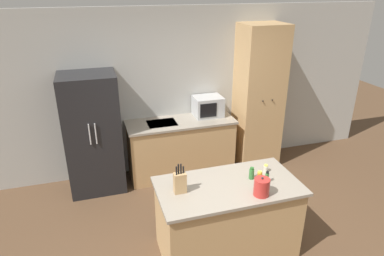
% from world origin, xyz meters
% --- Properties ---
extents(wall_back, '(7.20, 0.06, 2.60)m').
position_xyz_m(wall_back, '(0.00, 2.33, 1.30)').
color(wall_back, '#B2B2AD').
rests_on(wall_back, ground_plane).
extents(refrigerator, '(0.78, 0.66, 1.77)m').
position_xyz_m(refrigerator, '(-1.29, 1.98, 0.89)').
color(refrigerator, black).
rests_on(refrigerator, ground_plane).
extents(back_counter, '(1.69, 0.63, 0.92)m').
position_xyz_m(back_counter, '(0.03, 2.01, 0.46)').
color(back_counter, tan).
rests_on(back_counter, ground_plane).
extents(pantry_cabinet, '(0.68, 0.60, 2.34)m').
position_xyz_m(pantry_cabinet, '(1.36, 2.01, 1.17)').
color(pantry_cabinet, tan).
rests_on(pantry_cabinet, ground_plane).
extents(kitchen_island, '(1.56, 0.83, 0.89)m').
position_xyz_m(kitchen_island, '(0.07, 0.16, 0.45)').
color(kitchen_island, tan).
rests_on(kitchen_island, ground_plane).
extents(microwave, '(0.45, 0.36, 0.32)m').
position_xyz_m(microwave, '(0.51, 2.10, 1.08)').
color(microwave, '#B2B5B7').
rests_on(microwave, back_counter).
extents(knife_block, '(0.13, 0.08, 0.33)m').
position_xyz_m(knife_block, '(-0.47, 0.18, 1.01)').
color(knife_block, tan).
rests_on(knife_block, kitchen_island).
extents(spice_bottle_tall_dark, '(0.06, 0.06, 0.09)m').
position_xyz_m(spice_bottle_tall_dark, '(0.59, 0.30, 0.93)').
color(spice_bottle_tall_dark, beige).
rests_on(spice_bottle_tall_dark, kitchen_island).
extents(spice_bottle_short_red, '(0.04, 0.04, 0.14)m').
position_xyz_m(spice_bottle_short_red, '(0.49, 0.08, 0.95)').
color(spice_bottle_short_red, '#337033').
rests_on(spice_bottle_short_red, kitchen_island).
extents(spice_bottle_amber_oil, '(0.06, 0.06, 0.14)m').
position_xyz_m(spice_bottle_amber_oil, '(0.36, 0.20, 0.95)').
color(spice_bottle_amber_oil, '#337033').
rests_on(spice_bottle_amber_oil, kitchen_island).
extents(spice_bottle_green_herb, '(0.06, 0.06, 0.09)m').
position_xyz_m(spice_bottle_green_herb, '(0.45, 0.17, 0.93)').
color(spice_bottle_green_herb, orange).
rests_on(spice_bottle_green_herb, kitchen_island).
extents(kettle, '(0.16, 0.16, 0.21)m').
position_xyz_m(kettle, '(0.32, -0.11, 0.98)').
color(kettle, '#B72D28').
rests_on(kettle, kitchen_island).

